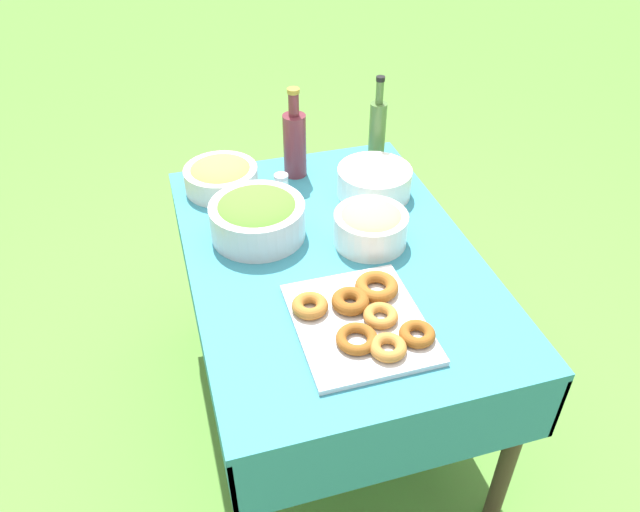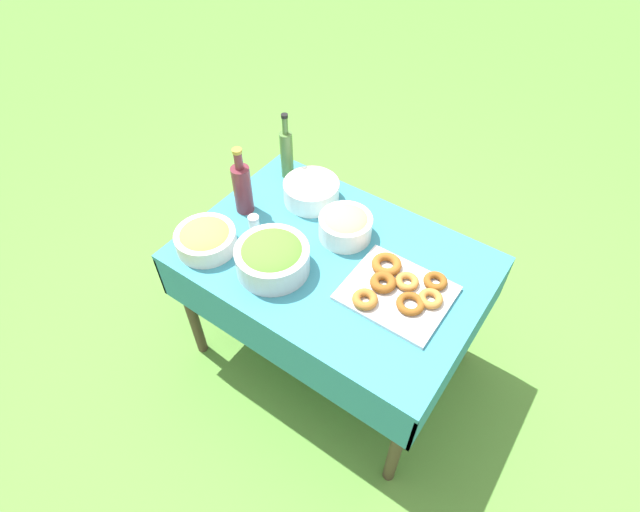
{
  "view_description": "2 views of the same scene",
  "coord_description": "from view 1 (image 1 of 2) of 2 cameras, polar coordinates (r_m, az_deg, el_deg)",
  "views": [
    {
      "loc": [
        1.38,
        -0.44,
        1.86
      ],
      "look_at": [
        0.06,
        -0.06,
        0.77
      ],
      "focal_mm": 35.0,
      "sensor_mm": 36.0,
      "label": 1
    },
    {
      "loc": [
        0.74,
        -1.14,
        2.21
      ],
      "look_at": [
        -0.03,
        -0.05,
        0.75
      ],
      "focal_mm": 28.0,
      "sensor_mm": 36.0,
      "label": 2
    }
  ],
  "objects": [
    {
      "name": "wine_bottle",
      "position": [
        2.17,
        -2.33,
        10.36
      ],
      "size": [
        0.08,
        0.08,
        0.32
      ],
      "color": "maroon",
      "rests_on": "picnic_table"
    },
    {
      "name": "plate_stack",
      "position": [
        2.1,
        4.97,
        6.77
      ],
      "size": [
        0.25,
        0.25,
        0.1
      ],
      "color": "white",
      "rests_on": "picnic_table"
    },
    {
      "name": "olive_oil_bottle",
      "position": [
        2.25,
        5.26,
        11.34
      ],
      "size": [
        0.06,
        0.06,
        0.33
      ],
      "color": "#4C7238",
      "rests_on": "picnic_table"
    },
    {
      "name": "salad_bowl",
      "position": [
        1.9,
        -5.75,
        3.62
      ],
      "size": [
        0.29,
        0.29,
        0.13
      ],
      "color": "silver",
      "rests_on": "picnic_table"
    },
    {
      "name": "olive_bowl",
      "position": [
        2.15,
        -9.04,
        7.24
      ],
      "size": [
        0.25,
        0.25,
        0.1
      ],
      "color": "silver",
      "rests_on": "picnic_table"
    },
    {
      "name": "picnic_table",
      "position": [
        1.91,
        1.07,
        -2.25
      ],
      "size": [
        1.21,
        0.84,
        0.72
      ],
      "color": "teal",
      "rests_on": "ground_plane"
    },
    {
      "name": "donut_platter",
      "position": [
        1.62,
        3.93,
        -5.7
      ],
      "size": [
        0.39,
        0.35,
        0.05
      ],
      "color": "silver",
      "rests_on": "picnic_table"
    },
    {
      "name": "pasta_bowl",
      "position": [
        1.87,
        4.66,
        2.84
      ],
      "size": [
        0.22,
        0.22,
        0.12
      ],
      "color": "white",
      "rests_on": "picnic_table"
    },
    {
      "name": "salt_shaker",
      "position": [
        2.09,
        -3.54,
        6.5
      ],
      "size": [
        0.05,
        0.05,
        0.08
      ],
      "color": "white",
      "rests_on": "picnic_table"
    },
    {
      "name": "ground_plane",
      "position": [
        2.36,
        0.89,
        -13.69
      ],
      "size": [
        14.0,
        14.0,
        0.0
      ],
      "primitive_type": "plane",
      "color": "#568C38"
    }
  ]
}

